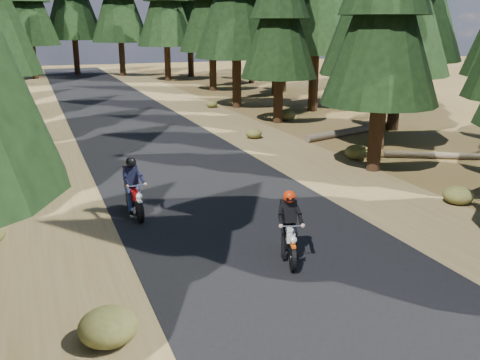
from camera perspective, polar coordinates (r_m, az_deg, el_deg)
name	(u,v)px	position (r m, az deg, el deg)	size (l,w,h in m)	color
ground	(264,243)	(12.25, 2.57, -6.78)	(120.00, 120.00, 0.00)	#4C3A1B
road	(199,184)	(16.67, -4.38, -0.48)	(6.00, 100.00, 0.01)	black
shoulder_l	(43,202)	(16.03, -20.31, -2.18)	(3.20, 100.00, 0.01)	brown
shoulder_r	(328,170)	(18.48, 9.37, 1.01)	(3.20, 100.00, 0.01)	brown
log_near	(354,130)	(24.96, 12.09, 5.19)	(0.32, 0.32, 6.08)	#4C4233
log_far	(433,155)	(21.12, 19.85, 2.49)	(0.24, 0.24, 3.52)	#4C4233
understory_shrubs	(210,166)	(17.86, -3.20, 1.51)	(15.79, 30.86, 0.59)	#474C1E
rider_lead	(289,238)	(11.29, 5.28, -6.16)	(1.01, 1.74, 1.48)	beige
rider_follow	(134,197)	(14.05, -11.23, -1.78)	(0.61, 1.74, 1.53)	#960A0B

